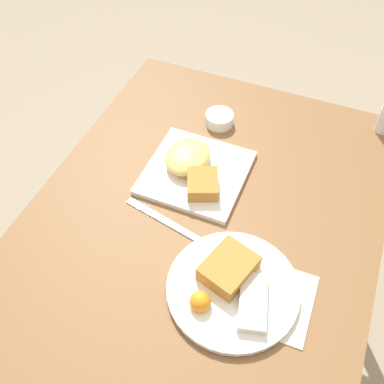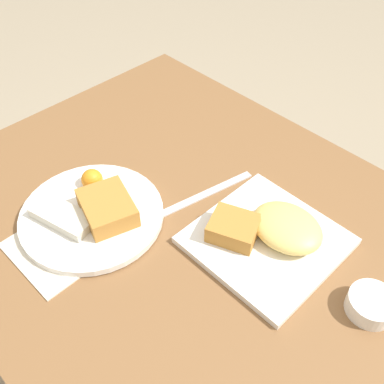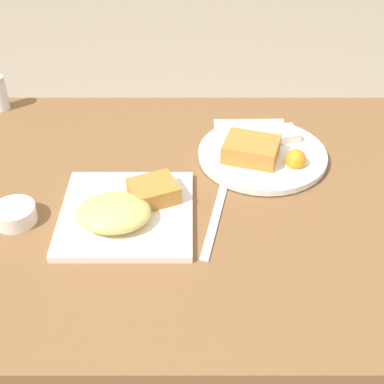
{
  "view_description": "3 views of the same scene",
  "coord_description": "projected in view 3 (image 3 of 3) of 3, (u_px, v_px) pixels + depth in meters",
  "views": [
    {
      "loc": [
        0.6,
        0.22,
        1.59
      ],
      "look_at": [
        -0.02,
        -0.04,
        0.78
      ],
      "focal_mm": 42.0,
      "sensor_mm": 36.0,
      "label": 1
    },
    {
      "loc": [
        -0.4,
        0.4,
        1.39
      ],
      "look_at": [
        0.03,
        -0.03,
        0.77
      ],
      "focal_mm": 42.0,
      "sensor_mm": 36.0,
      "label": 2
    },
    {
      "loc": [
        -0.0,
        -0.84,
        1.38
      ],
      "look_at": [
        -0.0,
        -0.02,
        0.74
      ],
      "focal_mm": 50.0,
      "sensor_mm": 36.0,
      "label": 3
    }
  ],
  "objects": [
    {
      "name": "butter_knife",
      "position": [
        215.0,
        220.0,
        1.01
      ],
      "size": [
        0.06,
        0.22,
        0.0
      ],
      "rotation": [
        0.0,
        0.0,
        1.36
      ],
      "color": "silver",
      "rests_on": "dining_table"
    },
    {
      "name": "plate_oval_far",
      "position": [
        262.0,
        152.0,
        1.16
      ],
      "size": [
        0.28,
        0.28,
        0.05
      ],
      "color": "white",
      "rests_on": "menu_card"
    },
    {
      "name": "salt_shaker",
      "position": [
        0.0,
        95.0,
        1.33
      ],
      "size": [
        0.04,
        0.04,
        0.09
      ],
      "color": "white",
      "rests_on": "dining_table"
    },
    {
      "name": "sauce_ramekin",
      "position": [
        15.0,
        214.0,
        1.0
      ],
      "size": [
        0.08,
        0.08,
        0.03
      ],
      "color": "white",
      "rests_on": "dining_table"
    },
    {
      "name": "dining_table",
      "position": [
        192.0,
        225.0,
        1.12
      ],
      "size": [
        1.09,
        0.82,
        0.72
      ],
      "color": "brown",
      "rests_on": "ground_plane"
    },
    {
      "name": "plate_square_near",
      "position": [
        126.0,
        210.0,
        1.0
      ],
      "size": [
        0.25,
        0.25,
        0.06
      ],
      "color": "white",
      "rests_on": "dining_table"
    },
    {
      "name": "menu_card",
      "position": [
        255.0,
        150.0,
        1.2
      ],
      "size": [
        0.17,
        0.27,
        0.0
      ],
      "rotation": [
        0.0,
        0.0,
        0.02
      ],
      "color": "beige",
      "rests_on": "dining_table"
    }
  ]
}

